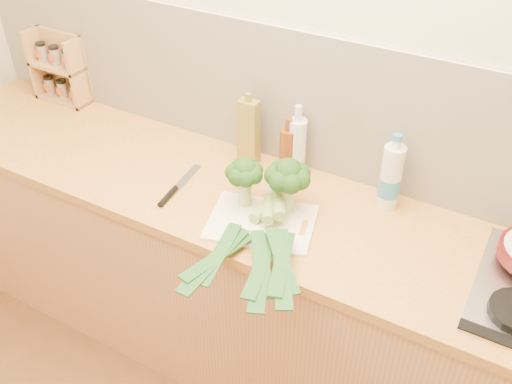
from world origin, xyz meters
TOP-DOWN VIEW (x-y plane):
  - room_shell at (0.00, 1.49)m, footprint 3.50×3.50m
  - counter at (0.00, 1.20)m, footprint 3.20×0.62m
  - chopping_board at (0.03, 1.09)m, footprint 0.42×0.35m
  - broccoli_left at (-0.07, 1.15)m, footprint 0.13×0.13m
  - broccoli_right at (0.07, 1.19)m, footprint 0.16×0.16m
  - leek_front at (0.01, 1.04)m, footprint 0.11×0.63m
  - leek_mid at (0.08, 1.04)m, footprint 0.30×0.60m
  - leek_back at (0.11, 1.07)m, footprint 0.36×0.59m
  - chefs_knife at (-0.34, 1.08)m, footprint 0.06×0.29m
  - spice_rack at (-1.22, 1.44)m, footprint 0.27×0.11m
  - oil_tin at (-0.20, 1.40)m, footprint 0.08×0.05m
  - glass_bottle at (-0.01, 1.43)m, footprint 0.07×0.07m
  - amber_bottle at (-0.03, 1.41)m, footprint 0.06×0.06m
  - water_bottle at (0.37, 1.40)m, footprint 0.08×0.08m

SIDE VIEW (x-z plane):
  - counter at x=0.00m, z-range 0.00..0.90m
  - chopping_board at x=0.03m, z-range 0.90..0.91m
  - chefs_knife at x=-0.34m, z-range 0.90..0.92m
  - leek_front at x=0.01m, z-range 0.91..0.96m
  - leek_mid at x=0.08m, z-range 0.93..0.97m
  - leek_back at x=0.11m, z-range 0.95..0.99m
  - amber_bottle at x=-0.03m, z-range 0.88..1.12m
  - water_bottle at x=0.37m, z-range 0.88..1.15m
  - glass_bottle at x=-0.01m, z-range 0.88..1.16m
  - oil_tin at x=-0.20m, z-range 0.89..1.19m
  - spice_rack at x=-1.22m, z-range 0.88..1.20m
  - broccoli_left at x=-0.07m, z-range 0.95..1.14m
  - broccoli_right at x=0.07m, z-range 0.95..1.16m
  - room_shell at x=0.00m, z-range -0.58..2.92m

